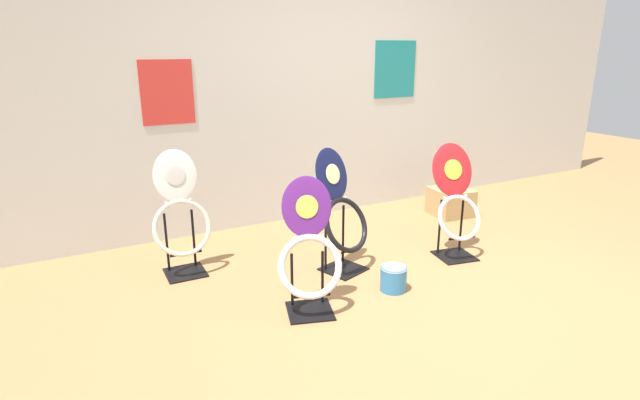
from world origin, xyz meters
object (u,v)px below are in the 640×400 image
toilet_seat_display_white_plain (180,218)px  storage_box (451,202)px  toilet_seat_display_purple_note (309,256)px  paint_can (393,278)px  toilet_seat_display_navy_moon (342,216)px  toilet_seat_display_crimson_swirl (456,201)px

toilet_seat_display_white_plain → storage_box: 2.66m
toilet_seat_display_purple_note → storage_box: bearing=26.0°
paint_can → toilet_seat_display_navy_moon: bearing=106.7°
toilet_seat_display_purple_note → toilet_seat_display_navy_moon: bearing=41.6°
toilet_seat_display_crimson_swirl → toilet_seat_display_purple_note: bearing=-169.6°
toilet_seat_display_navy_moon → storage_box: toilet_seat_display_navy_moon is taller
toilet_seat_display_crimson_swirl → toilet_seat_display_white_plain: bearing=161.1°
toilet_seat_display_purple_note → toilet_seat_display_white_plain: 1.08m
toilet_seat_display_purple_note → storage_box: toilet_seat_display_purple_note is taller
toilet_seat_display_crimson_swirl → storage_box: bearing=48.3°
toilet_seat_display_navy_moon → toilet_seat_display_white_plain: size_ratio=0.99×
paint_can → storage_box: 1.79m
toilet_seat_display_navy_moon → storage_box: (1.60, 0.58, -0.28)m
toilet_seat_display_crimson_swirl → toilet_seat_display_white_plain: size_ratio=0.97×
toilet_seat_display_navy_moon → storage_box: 1.72m
toilet_seat_display_white_plain → paint_can: toilet_seat_display_white_plain is taller
toilet_seat_display_purple_note → toilet_seat_display_crimson_swirl: size_ratio=0.96×
toilet_seat_display_purple_note → paint_can: (0.63, -0.02, -0.28)m
toilet_seat_display_purple_note → toilet_seat_display_white_plain: toilet_seat_display_white_plain is taller
toilet_seat_display_crimson_swirl → paint_can: 0.90m
toilet_seat_display_purple_note → toilet_seat_display_navy_moon: size_ratio=0.94×
toilet_seat_display_white_plain → storage_box: bearing=1.9°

